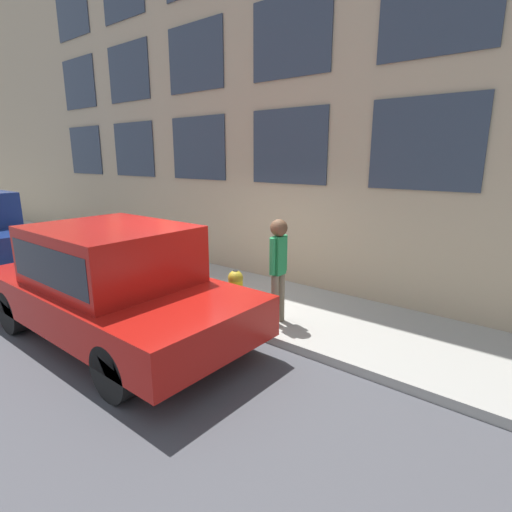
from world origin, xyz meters
name	(u,v)px	position (x,y,z in m)	size (l,w,h in m)	color
ground_plane	(205,321)	(0.00, 0.00, 0.00)	(80.00, 80.00, 0.00)	#47474C
sidewalk	(251,298)	(1.21, 0.00, 0.07)	(2.42, 60.00, 0.13)	#9E9B93
building_facade	(295,48)	(2.56, 0.00, 4.76)	(0.33, 40.00, 9.52)	tan
fire_hydrant	(236,291)	(0.43, -0.32, 0.50)	(0.34, 0.45, 0.73)	gold
person	(278,262)	(0.50, -1.16, 1.14)	(0.41, 0.27, 1.68)	#726651
parked_car_red_near	(113,278)	(-1.30, 0.60, 0.96)	(2.10, 4.66, 1.76)	black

